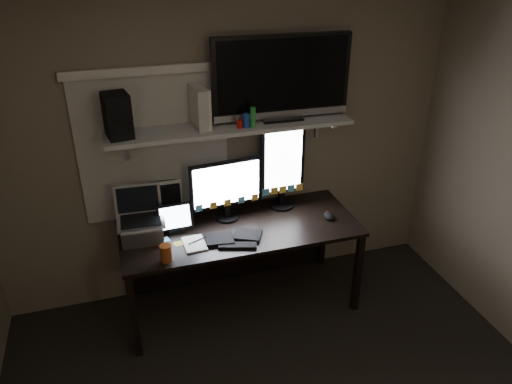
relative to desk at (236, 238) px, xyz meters
name	(u,v)px	position (x,y,z in m)	size (l,w,h in m)	color
ceiling	(339,0)	(0.00, -1.55, 1.95)	(3.60, 3.60, 0.00)	silver
back_wall	(226,146)	(0.00, 0.25, 0.70)	(3.60, 3.60, 0.00)	#6D5F4E
window_blinds	(154,148)	(-0.55, 0.24, 0.75)	(1.10, 0.02, 1.10)	silver
desk	(236,238)	(0.00, 0.00, 0.00)	(1.80, 0.75, 0.73)	black
wall_shelf	(231,127)	(0.00, 0.08, 0.91)	(1.80, 0.35, 0.03)	#ABABA7
monitor_landscape	(226,190)	(-0.06, 0.03, 0.43)	(0.57, 0.06, 0.50)	black
monitor_portrait	(282,166)	(0.41, 0.09, 0.53)	(0.36, 0.07, 0.72)	black
keyboard	(234,237)	(-0.09, -0.27, 0.19)	(0.42, 0.16, 0.03)	black
mouse	(329,216)	(0.70, -0.20, 0.20)	(0.08, 0.12, 0.04)	black
notepad	(194,244)	(-0.38, -0.26, 0.18)	(0.15, 0.21, 0.01)	white
tablet	(175,218)	(-0.47, -0.05, 0.29)	(0.26, 0.11, 0.23)	black
file_sorter	(164,200)	(-0.52, 0.19, 0.33)	(0.24, 0.11, 0.31)	black
laptop	(140,217)	(-0.72, -0.08, 0.37)	(0.33, 0.27, 0.38)	#AAAAAF
cup	(166,253)	(-0.59, -0.40, 0.24)	(0.08, 0.08, 0.12)	brown
sticky_notes	(178,245)	(-0.49, -0.23, 0.18)	(0.26, 0.19, 0.00)	yellow
tv	(282,78)	(0.39, 0.10, 1.23)	(1.03, 0.18, 0.62)	black
game_console	(200,107)	(-0.22, 0.10, 1.07)	(0.07, 0.24, 0.29)	beige
speaker	(117,116)	(-0.79, 0.07, 1.08)	(0.16, 0.20, 0.30)	black
bottles	(246,117)	(0.09, -0.01, 1.00)	(0.24, 0.05, 0.15)	#A50F0C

